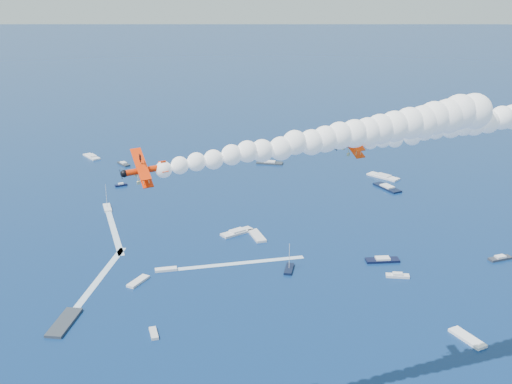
# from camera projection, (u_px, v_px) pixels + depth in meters

# --- Properties ---
(biplane_lead) EXTENTS (9.85, 10.93, 7.39)m
(biplane_lead) POSITION_uv_depth(u_px,v_px,m) (353.00, 144.00, 105.36)
(biplane_lead) COLOR #F04005
(biplane_trail) EXTENTS (10.12, 11.07, 7.53)m
(biplane_trail) POSITION_uv_depth(u_px,v_px,m) (145.00, 170.00, 91.91)
(biplane_trail) COLOR red
(smoke_trail_lead) EXTENTS (63.00, 51.08, 10.91)m
(smoke_trail_lead) POSITION_uv_depth(u_px,v_px,m) (507.00, 118.00, 113.08)
(smoke_trail_lead) COLOR white
(smoke_trail_trail) EXTENTS (63.13, 54.19, 10.91)m
(smoke_trail_trail) POSITION_uv_depth(u_px,v_px,m) (331.00, 137.00, 100.89)
(smoke_trail_trail) COLOR white
(spectator_boats) EXTENTS (219.41, 168.94, 0.70)m
(spectator_boats) POSITION_uv_depth(u_px,v_px,m) (286.00, 232.00, 206.46)
(spectator_boats) COLOR white
(spectator_boats) RESTS_ON ground
(boat_wakes) EXTENTS (82.98, 133.90, 0.04)m
(boat_wakes) POSITION_uv_depth(u_px,v_px,m) (103.00, 286.00, 171.46)
(boat_wakes) COLOR white
(boat_wakes) RESTS_ON ground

